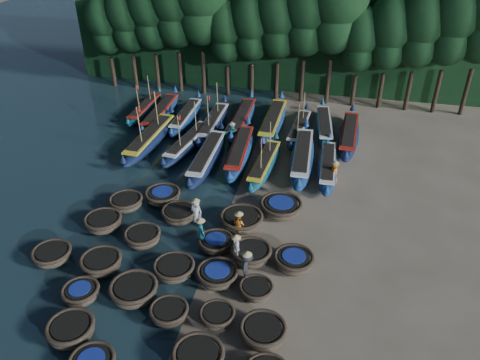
% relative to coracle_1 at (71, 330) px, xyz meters
% --- Properties ---
extents(ground, '(120.00, 120.00, 0.00)m').
position_rel_coracle_1_xyz_m(ground, '(4.46, 8.76, -0.47)').
color(ground, gray).
rests_on(ground, ground).
extents(foliage_wall, '(40.00, 3.00, 10.00)m').
position_rel_coracle_1_xyz_m(foliage_wall, '(4.46, 32.26, 4.53)').
color(foliage_wall, black).
rests_on(foliage_wall, ground).
extents(coracle_1, '(2.14, 2.14, 0.82)m').
position_rel_coracle_1_xyz_m(coracle_1, '(0.00, 0.00, 0.00)').
color(coracle_1, '#4C422F').
rests_on(coracle_1, ground).
extents(coracle_3, '(2.34, 2.34, 0.81)m').
position_rel_coracle_1_xyz_m(coracle_3, '(5.78, -0.14, -0.01)').
color(coracle_3, '#4C422F').
rests_on(coracle_3, ground).
extents(coracle_5, '(1.98, 1.98, 0.72)m').
position_rel_coracle_1_xyz_m(coracle_5, '(-0.70, 2.13, -0.05)').
color(coracle_5, '#4C422F').
rests_on(coracle_5, ground).
extents(coracle_6, '(2.38, 2.38, 0.85)m').
position_rel_coracle_1_xyz_m(coracle_6, '(1.72, 2.76, 0.01)').
color(coracle_6, '#4C422F').
rests_on(coracle_6, ground).
extents(coracle_7, '(1.82, 1.82, 0.68)m').
position_rel_coracle_1_xyz_m(coracle_7, '(3.78, 1.92, -0.08)').
color(coracle_7, '#4C422F').
rests_on(coracle_7, ground).
extents(coracle_8, '(2.02, 2.02, 0.66)m').
position_rel_coracle_1_xyz_m(coracle_8, '(5.96, 2.19, -0.09)').
color(coracle_8, '#4C422F').
rests_on(coracle_8, ground).
extents(coracle_9, '(2.22, 2.22, 0.80)m').
position_rel_coracle_1_xyz_m(coracle_9, '(8.13, 1.71, -0.01)').
color(coracle_9, '#4C422F').
rests_on(coracle_9, ground).
extents(coracle_10, '(2.40, 2.40, 0.73)m').
position_rel_coracle_1_xyz_m(coracle_10, '(-3.52, 4.29, -0.05)').
color(coracle_10, '#4C422F').
rests_on(coracle_10, ground).
extents(coracle_11, '(2.17, 2.17, 0.85)m').
position_rel_coracle_1_xyz_m(coracle_11, '(-0.67, 4.19, 0.02)').
color(coracle_11, '#4C422F').
rests_on(coracle_11, ground).
extents(coracle_12, '(2.49, 2.49, 0.72)m').
position_rel_coracle_1_xyz_m(coracle_12, '(3.06, 4.67, -0.06)').
color(coracle_12, '#4C422F').
rests_on(coracle_12, ground).
extents(coracle_13, '(2.29, 2.29, 0.71)m').
position_rel_coracle_1_xyz_m(coracle_13, '(5.30, 4.74, -0.06)').
color(coracle_13, '#4C422F').
rests_on(coracle_13, ground).
extents(coracle_14, '(1.76, 1.76, 0.63)m').
position_rel_coracle_1_xyz_m(coracle_14, '(7.36, 4.20, -0.11)').
color(coracle_14, '#4C422F').
rests_on(coracle_14, ground).
extents(coracle_15, '(2.19, 2.19, 0.82)m').
position_rel_coracle_1_xyz_m(coracle_15, '(-2.15, 7.39, -0.00)').
color(coracle_15, '#4C422F').
rests_on(coracle_15, ground).
extents(coracle_16, '(2.05, 2.05, 0.81)m').
position_rel_coracle_1_xyz_m(coracle_16, '(0.57, 6.62, -0.01)').
color(coracle_16, '#4C422F').
rests_on(coracle_16, ground).
extents(coracle_17, '(2.01, 2.01, 0.68)m').
position_rel_coracle_1_xyz_m(coracle_17, '(4.59, 7.10, -0.08)').
color(coracle_17, '#4C422F').
rests_on(coracle_17, ground).
extents(coracle_18, '(2.17, 2.17, 0.84)m').
position_rel_coracle_1_xyz_m(coracle_18, '(6.66, 6.53, 0.01)').
color(coracle_18, '#4C422F').
rests_on(coracle_18, ground).
extents(coracle_19, '(2.16, 2.16, 0.82)m').
position_rel_coracle_1_xyz_m(coracle_19, '(8.89, 6.48, 0.00)').
color(coracle_19, '#4C422F').
rests_on(coracle_19, ground).
extents(coracle_20, '(2.23, 2.23, 0.76)m').
position_rel_coracle_1_xyz_m(coracle_20, '(-1.72, 9.56, -0.03)').
color(coracle_20, '#4C422F').
rests_on(coracle_20, ground).
extents(coracle_21, '(2.24, 2.24, 0.78)m').
position_rel_coracle_1_xyz_m(coracle_21, '(0.21, 10.70, -0.02)').
color(coracle_21, '#4C422F').
rests_on(coracle_21, ground).
extents(coracle_22, '(2.12, 2.12, 0.78)m').
position_rel_coracle_1_xyz_m(coracle_22, '(1.82, 9.10, -0.03)').
color(coracle_22, '#4C422F').
rests_on(coracle_22, ground).
extents(coracle_23, '(2.54, 2.54, 0.83)m').
position_rel_coracle_1_xyz_m(coracle_23, '(5.53, 9.27, 0.01)').
color(coracle_23, '#4C422F').
rests_on(coracle_23, ground).
extents(coracle_24, '(2.90, 2.90, 0.84)m').
position_rel_coracle_1_xyz_m(coracle_24, '(7.57, 11.02, 0.02)').
color(coracle_24, '#4C422F').
rests_on(coracle_24, ground).
extents(long_boat_2, '(1.97, 9.13, 3.88)m').
position_rel_coracle_1_xyz_m(long_boat_2, '(-3.34, 17.59, 0.15)').
color(long_boat_2, '#10213C').
rests_on(long_boat_2, ground).
extents(long_boat_3, '(2.60, 7.90, 3.39)m').
position_rel_coracle_1_xyz_m(long_boat_3, '(-0.33, 17.65, 0.07)').
color(long_boat_3, '#10213C').
rests_on(long_boat_3, ground).
extents(long_boat_4, '(1.60, 8.76, 1.54)m').
position_rel_coracle_1_xyz_m(long_boat_4, '(1.63, 15.78, 0.12)').
color(long_boat_4, '#10213C').
rests_on(long_boat_4, ground).
extents(long_boat_5, '(2.00, 8.71, 1.53)m').
position_rel_coracle_1_xyz_m(long_boat_5, '(3.70, 17.10, 0.11)').
color(long_boat_5, navy).
rests_on(long_boat_5, ground).
extents(long_boat_6, '(1.87, 7.63, 3.25)m').
position_rel_coracle_1_xyz_m(long_boat_6, '(5.74, 15.77, 0.04)').
color(long_boat_6, '#104F5E').
rests_on(long_boat_6, ground).
extents(long_boat_7, '(1.97, 9.17, 1.62)m').
position_rel_coracle_1_xyz_m(long_boat_7, '(8.19, 17.25, 0.14)').
color(long_boat_7, navy).
rests_on(long_boat_7, ground).
extents(long_boat_8, '(1.57, 7.61, 1.34)m').
position_rel_coracle_1_xyz_m(long_boat_8, '(10.01, 16.46, 0.04)').
color(long_boat_8, navy).
rests_on(long_boat_8, ground).
extents(long_boat_9, '(1.32, 7.29, 3.10)m').
position_rel_coracle_1_xyz_m(long_boat_9, '(-5.97, 22.98, 0.02)').
color(long_boat_9, '#104F5E').
rests_on(long_boat_9, ground).
extents(long_boat_10, '(1.66, 8.58, 1.51)m').
position_rel_coracle_1_xyz_m(long_boat_10, '(-4.25, 22.22, 0.10)').
color(long_boat_10, navy).
rests_on(long_boat_10, ground).
extents(long_boat_11, '(1.41, 7.81, 1.37)m').
position_rel_coracle_1_xyz_m(long_boat_11, '(-1.99, 22.16, 0.05)').
color(long_boat_11, navy).
rests_on(long_boat_11, ground).
extents(long_boat_12, '(1.49, 8.40, 3.57)m').
position_rel_coracle_1_xyz_m(long_boat_12, '(0.56, 21.26, 0.10)').
color(long_boat_12, '#10213C').
rests_on(long_boat_12, ground).
extents(long_boat_13, '(1.59, 8.61, 1.52)m').
position_rel_coracle_1_xyz_m(long_boat_13, '(2.68, 22.61, 0.11)').
color(long_boat_13, navy).
rests_on(long_boat_13, ground).
extents(long_boat_14, '(1.73, 9.22, 1.62)m').
position_rel_coracle_1_xyz_m(long_boat_14, '(5.26, 22.52, 0.15)').
color(long_boat_14, navy).
rests_on(long_boat_14, ground).
extents(long_boat_15, '(1.81, 7.50, 3.19)m').
position_rel_coracle_1_xyz_m(long_boat_15, '(7.46, 21.85, 0.04)').
color(long_boat_15, '#10213C').
rests_on(long_boat_15, ground).
extents(long_boat_16, '(2.24, 7.91, 1.40)m').
position_rel_coracle_1_xyz_m(long_boat_16, '(9.36, 22.80, 0.06)').
color(long_boat_16, '#104F5E').
rests_on(long_boat_16, ground).
extents(long_boat_17, '(1.85, 8.65, 1.52)m').
position_rel_coracle_1_xyz_m(long_boat_17, '(11.32, 21.48, 0.11)').
color(long_boat_17, '#10213C').
rests_on(long_boat_17, ground).
extents(fisherman_0, '(0.86, 0.67, 1.77)m').
position_rel_coracle_1_xyz_m(fisherman_0, '(2.89, 9.12, 0.38)').
color(fisherman_0, silver).
rests_on(fisherman_0, ground).
extents(fisherman_1, '(0.76, 0.78, 2.00)m').
position_rel_coracle_1_xyz_m(fisherman_1, '(3.78, 7.10, 0.52)').
color(fisherman_1, '#175960').
rests_on(fisherman_1, ground).
extents(fisherman_2, '(0.98, 0.95, 1.79)m').
position_rel_coracle_1_xyz_m(fisherman_2, '(5.57, 8.40, 0.38)').
color(fisherman_2, '#C26819').
rests_on(fisherman_2, ground).
extents(fisherman_3, '(0.70, 1.15, 1.93)m').
position_rel_coracle_1_xyz_m(fisherman_3, '(6.71, 5.10, 0.43)').
color(fisherman_3, black).
rests_on(fisherman_3, ground).
extents(fisherman_4, '(0.72, 1.05, 1.85)m').
position_rel_coracle_1_xyz_m(fisherman_4, '(5.90, 6.33, 0.42)').
color(fisherman_4, silver).
rests_on(fisherman_4, ground).
extents(fisherman_5, '(1.62, 1.01, 1.87)m').
position_rel_coracle_1_xyz_m(fisherman_5, '(2.62, 19.30, 0.40)').
color(fisherman_5, '#175960').
rests_on(fisherman_5, ground).
extents(fisherman_6, '(0.53, 0.77, 1.72)m').
position_rel_coracle_1_xyz_m(fisherman_6, '(10.50, 15.31, 0.36)').
color(fisherman_6, '#C26819').
rests_on(fisherman_6, ground).
extents(tree_0, '(3.68, 3.68, 8.68)m').
position_rel_coracle_1_xyz_m(tree_0, '(-11.54, 28.76, 5.50)').
color(tree_0, black).
rests_on(tree_0, ground).
extents(tree_1, '(4.09, 4.09, 9.65)m').
position_rel_coracle_1_xyz_m(tree_1, '(-9.24, 28.76, 6.18)').
color(tree_1, black).
rests_on(tree_1, ground).
extents(tree_2, '(4.51, 4.51, 10.63)m').
position_rel_coracle_1_xyz_m(tree_2, '(-6.94, 28.76, 6.85)').
color(tree_2, black).
rests_on(tree_2, ground).
extents(tree_3, '(4.92, 4.92, 11.60)m').
position_rel_coracle_1_xyz_m(tree_3, '(-4.64, 28.76, 7.53)').
color(tree_3, black).
rests_on(tree_3, ground).
extents(tree_5, '(3.68, 3.68, 8.68)m').
position_rel_coracle_1_xyz_m(tree_5, '(-0.04, 28.76, 5.50)').
color(tree_5, black).
rests_on(tree_5, ground).
extents(tree_6, '(4.09, 4.09, 9.65)m').
position_rel_coracle_1_xyz_m(tree_6, '(2.26, 28.76, 6.18)').
color(tree_6, black).
rests_on(tree_6, ground).
extents(tree_7, '(4.51, 4.51, 10.63)m').
position_rel_coracle_1_xyz_m(tree_7, '(4.56, 28.76, 6.85)').
color(tree_7, black).
rests_on(tree_7, ground).
extents(tree_8, '(4.92, 4.92, 11.60)m').
position_rel_coracle_1_xyz_m(tree_8, '(6.86, 28.76, 7.53)').
color(tree_8, black).
rests_on(tree_8, ground).
extents(tree_9, '(5.34, 5.34, 12.58)m').
position_rel_coracle_1_xyz_m(tree_9, '(9.16, 28.76, 8.20)').
color(tree_9, black).
rests_on(tree_9, ground).
extents(tree_10, '(3.68, 3.68, 8.68)m').
position_rel_coracle_1_xyz_m(tree_10, '(11.46, 28.76, 5.50)').
color(tree_10, black).
rests_on(tree_10, ground).
extents(tree_11, '(4.09, 4.09, 9.65)m').
position_rel_coracle_1_xyz_m(tree_11, '(13.76, 28.76, 6.18)').
color(tree_11, black).
rests_on(tree_11, ground).
extents(tree_12, '(4.51, 4.51, 10.63)m').
position_rel_coracle_1_xyz_m(tree_12, '(16.06, 28.76, 6.85)').
color(tree_12, black).
rests_on(tree_12, ground).
extents(tree_13, '(4.92, 4.92, 11.60)m').
position_rel_coracle_1_xyz_m(tree_13, '(18.36, 28.76, 7.53)').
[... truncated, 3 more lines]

